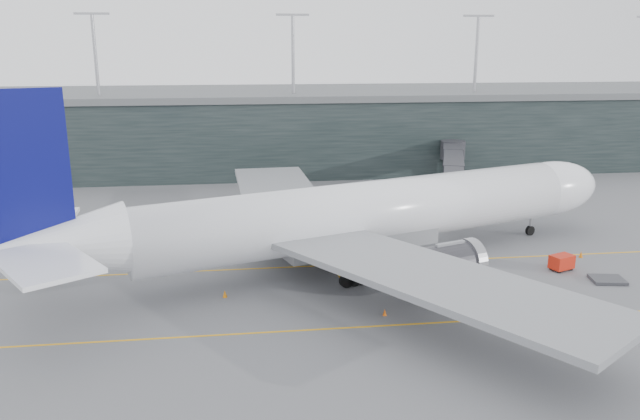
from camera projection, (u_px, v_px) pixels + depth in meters
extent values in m
plane|color=#5D5D62|center=(288.00, 255.00, 73.25)|extent=(320.00, 320.00, 0.00)
cube|color=#EFA816|center=(290.00, 267.00, 69.41)|extent=(160.00, 0.25, 0.02)
cube|color=#EFA816|center=(305.00, 330.00, 54.08)|extent=(160.00, 0.25, 0.02)
cube|color=#EFA816|center=(311.00, 211.00, 93.03)|extent=(0.25, 60.00, 0.02)
cube|color=black|center=(265.00, 131.00, 127.05)|extent=(240.00, 35.00, 14.00)
cube|color=#5A5D5F|center=(264.00, 93.00, 125.10)|extent=(240.00, 36.00, 1.20)
cylinder|color=#9E9EA3|center=(95.00, 56.00, 109.93)|extent=(0.60, 0.60, 14.00)
cylinder|color=#9E9EA3|center=(293.00, 56.00, 114.22)|extent=(0.60, 0.60, 14.00)
cylinder|color=#9E9EA3|center=(476.00, 55.00, 118.52)|extent=(0.60, 0.60, 14.00)
cylinder|color=white|center=(366.00, 213.00, 69.10)|extent=(51.12, 23.24, 6.96)
ellipsoid|color=white|center=(550.00, 188.00, 80.80)|extent=(16.08, 11.30, 6.96)
cone|color=white|center=(55.00, 246.00, 55.30)|extent=(13.84, 10.31, 6.68)
cube|color=gray|center=(357.00, 237.00, 69.32)|extent=(18.81, 11.10, 2.25)
cube|color=black|center=(575.00, 177.00, 82.32)|extent=(3.42, 3.98, 0.90)
cube|color=gray|center=(435.00, 278.00, 52.86)|extent=(26.88, 32.50, 0.62)
cylinder|color=#323236|center=(440.00, 265.00, 61.58)|extent=(8.70, 6.25, 3.93)
cube|color=gray|center=(279.00, 193.00, 83.06)|extent=(11.69, 33.01, 0.62)
cylinder|color=#323236|center=(339.00, 214.00, 80.09)|extent=(8.70, 6.25, 3.93)
cube|color=#0B0D5B|center=(24.00, 169.00, 52.76)|extent=(7.09, 2.88, 13.47)
cube|color=white|center=(44.00, 263.00, 49.32)|extent=(10.75, 11.83, 0.39)
cube|color=white|center=(37.00, 224.00, 60.03)|extent=(6.83, 10.49, 0.39)
cylinder|color=black|center=(530.00, 230.00, 80.97)|extent=(1.31, 0.82, 1.23)
cylinder|color=#9E9EA3|center=(531.00, 224.00, 80.76)|extent=(0.34, 0.34, 2.92)
cylinder|color=black|center=(354.00, 279.00, 63.86)|extent=(1.56, 1.00, 1.46)
cylinder|color=black|center=(309.00, 249.00, 73.21)|extent=(1.56, 1.00, 1.46)
cube|color=#29292E|center=(454.00, 202.00, 75.18)|extent=(4.65, 4.93, 3.11)
cube|color=#29292E|center=(454.00, 186.00, 83.92)|extent=(7.26, 14.58, 2.78)
cube|color=#29292E|center=(453.00, 166.00, 97.60)|extent=(7.52, 14.67, 2.89)
cube|color=#29292E|center=(453.00, 151.00, 111.29)|extent=(7.79, 14.75, 3.00)
cylinder|color=#9E9EA3|center=(452.00, 209.00, 85.54)|extent=(0.56, 0.56, 4.22)
cube|color=#323236|center=(452.00, 221.00, 85.98)|extent=(2.64, 2.29, 0.78)
cylinder|color=#29292E|center=(382.00, 149.00, 113.14)|extent=(4.45, 4.45, 3.33)
cylinder|color=#29292E|center=(381.00, 169.00, 114.05)|extent=(2.00, 2.00, 4.00)
cube|color=red|center=(562.00, 262.00, 68.29)|extent=(2.91, 2.39, 1.48)
cylinder|color=black|center=(559.00, 271.00, 67.57)|extent=(0.49, 0.32, 0.46)
cylinder|color=black|center=(571.00, 268.00, 68.41)|extent=(0.49, 0.32, 0.46)
cylinder|color=black|center=(551.00, 268.00, 68.54)|extent=(0.49, 0.32, 0.46)
cylinder|color=black|center=(563.00, 265.00, 69.38)|extent=(0.49, 0.32, 0.46)
cube|color=#343539|center=(607.00, 280.00, 65.19)|extent=(3.72, 3.18, 0.33)
cube|color=#323236|center=(235.00, 233.00, 81.45)|extent=(2.61, 2.34, 0.22)
cube|color=#A6A9B2|center=(235.00, 226.00, 81.20)|extent=(2.17, 2.10, 1.63)
cube|color=navy|center=(235.00, 219.00, 80.98)|extent=(2.23, 2.16, 0.09)
cube|color=#323236|center=(254.00, 228.00, 83.89)|extent=(2.11, 1.83, 0.18)
cube|color=silver|center=(253.00, 222.00, 83.67)|extent=(1.73, 1.66, 1.39)
cube|color=navy|center=(253.00, 217.00, 83.49)|extent=(1.79, 1.72, 0.07)
cube|color=#323236|center=(289.00, 228.00, 83.66)|extent=(2.25, 1.82, 0.22)
cube|color=#B7BDC4|center=(289.00, 221.00, 83.40)|extent=(1.80, 1.70, 1.66)
cube|color=navy|center=(289.00, 215.00, 83.18)|extent=(1.86, 1.75, 0.09)
cone|color=orange|center=(581.00, 254.00, 72.47)|extent=(0.48, 0.48, 0.76)
cone|color=#D0530B|center=(385.00, 312.00, 56.97)|extent=(0.39, 0.39, 0.62)
cone|color=#D9500C|center=(364.00, 224.00, 84.74)|extent=(0.41, 0.41, 0.65)
cone|color=orange|center=(225.00, 294.00, 61.06)|extent=(0.45, 0.45, 0.72)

